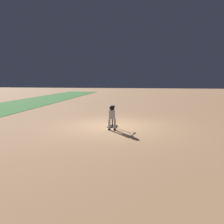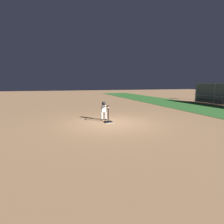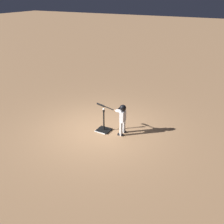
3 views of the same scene
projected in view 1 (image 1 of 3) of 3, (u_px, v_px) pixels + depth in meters
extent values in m
plane|color=#AD7F56|center=(112.00, 126.00, 10.44)|extent=(90.00, 90.00, 0.00)
cube|color=white|center=(112.00, 126.00, 10.29)|extent=(0.46, 0.46, 0.02)
cube|color=black|center=(112.00, 126.00, 10.25)|extent=(0.47, 0.42, 0.04)
cylinder|color=black|center=(112.00, 119.00, 10.20)|extent=(0.05, 0.05, 0.70)
cylinder|color=black|center=(112.00, 111.00, 10.14)|extent=(0.08, 0.08, 0.05)
cylinder|color=silver|center=(109.00, 124.00, 9.55)|extent=(0.11, 0.11, 0.50)
cube|color=black|center=(109.00, 129.00, 9.60)|extent=(0.18, 0.10, 0.06)
cylinder|color=silver|center=(115.00, 125.00, 9.52)|extent=(0.11, 0.11, 0.50)
cube|color=black|center=(115.00, 129.00, 9.58)|extent=(0.18, 0.10, 0.06)
cube|color=silver|center=(112.00, 115.00, 9.47)|extent=(0.15, 0.26, 0.37)
sphere|color=#936B4C|center=(112.00, 108.00, 9.43)|extent=(0.19, 0.19, 0.19)
sphere|color=black|center=(112.00, 108.00, 9.43)|extent=(0.22, 0.22, 0.22)
cube|color=black|center=(112.00, 108.00, 9.52)|extent=(0.12, 0.17, 0.01)
cylinder|color=silver|center=(111.00, 111.00, 9.59)|extent=(0.31, 0.15, 0.11)
cylinder|color=silver|center=(113.00, 111.00, 9.58)|extent=(0.30, 0.17, 0.11)
sphere|color=#936B4C|center=(113.00, 110.00, 9.72)|extent=(0.09, 0.09, 0.09)
cylinder|color=black|center=(114.00, 108.00, 10.05)|extent=(0.69, 0.05, 0.16)
cylinder|color=black|center=(114.00, 107.00, 10.26)|extent=(0.30, 0.07, 0.11)
cylinder|color=black|center=(113.00, 111.00, 9.70)|extent=(0.02, 0.05, 0.05)
sphere|color=white|center=(112.00, 109.00, 10.13)|extent=(0.07, 0.07, 0.07)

